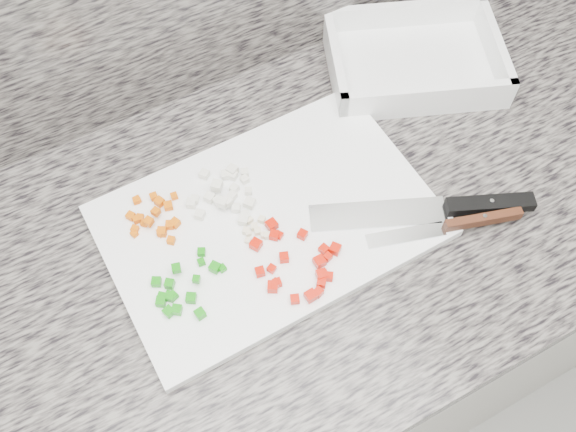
% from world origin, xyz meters
% --- Properties ---
extents(cabinet, '(3.92, 0.62, 0.86)m').
position_xyz_m(cabinet, '(0.00, 1.44, 0.43)').
color(cabinet, beige).
rests_on(cabinet, ground).
extents(countertop, '(3.96, 0.64, 0.04)m').
position_xyz_m(countertop, '(0.00, 1.44, 0.88)').
color(countertop, '#66615A').
rests_on(countertop, cabinet).
extents(cutting_board, '(0.46, 0.31, 0.02)m').
position_xyz_m(cutting_board, '(0.05, 1.45, 0.91)').
color(cutting_board, white).
rests_on(cutting_board, countertop).
extents(carrot_pile, '(0.08, 0.10, 0.02)m').
position_xyz_m(carrot_pile, '(-0.09, 1.53, 0.92)').
color(carrot_pile, '#D65B04').
rests_on(carrot_pile, cutting_board).
extents(onion_pile, '(0.11, 0.12, 0.02)m').
position_xyz_m(onion_pile, '(0.02, 1.51, 0.92)').
color(onion_pile, silver).
rests_on(onion_pile, cutting_board).
extents(green_pepper_pile, '(0.11, 0.10, 0.02)m').
position_xyz_m(green_pepper_pile, '(-0.10, 1.41, 0.92)').
color(green_pepper_pile, '#11820B').
rests_on(green_pepper_pile, cutting_board).
extents(red_pepper_pile, '(0.12, 0.13, 0.01)m').
position_xyz_m(red_pepper_pile, '(0.05, 1.37, 0.92)').
color(red_pepper_pile, red).
rests_on(red_pepper_pile, cutting_board).
extents(garlic_pile, '(0.05, 0.05, 0.01)m').
position_xyz_m(garlic_pile, '(0.03, 1.45, 0.92)').
color(garlic_pile, beige).
rests_on(garlic_pile, cutting_board).
extents(chef_knife, '(0.31, 0.16, 0.02)m').
position_xyz_m(chef_knife, '(0.29, 1.34, 0.92)').
color(chef_knife, silver).
rests_on(chef_knife, cutting_board).
extents(paring_knife, '(0.22, 0.08, 0.02)m').
position_xyz_m(paring_knife, '(0.29, 1.31, 0.92)').
color(paring_knife, silver).
rests_on(paring_knife, cutting_board).
extents(tray, '(0.33, 0.29, 0.06)m').
position_xyz_m(tray, '(0.40, 1.60, 0.92)').
color(tray, white).
rests_on(tray, countertop).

